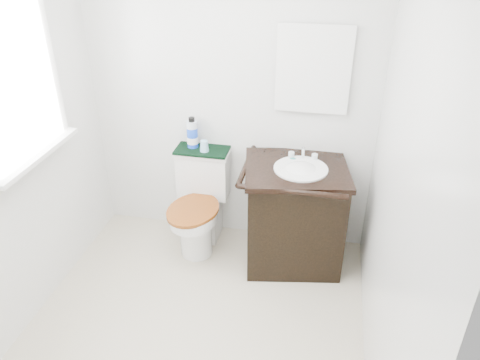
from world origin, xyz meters
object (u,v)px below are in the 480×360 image
(vanity, at_px, (294,212))
(trash_bin, at_px, (272,227))
(cup, at_px, (204,146))
(mouthwash_bottle, at_px, (192,134))
(toilet, at_px, (200,207))

(vanity, height_order, trash_bin, vanity)
(vanity, distance_m, cup, 0.85)
(mouthwash_bottle, distance_m, cup, 0.14)
(toilet, height_order, cup, cup)
(mouthwash_bottle, bearing_deg, toilet, -61.72)
(toilet, bearing_deg, trash_bin, 12.91)
(toilet, height_order, trash_bin, toilet)
(vanity, height_order, cup, vanity)
(vanity, xyz_separation_m, trash_bin, (-0.18, 0.20, -0.29))
(toilet, xyz_separation_m, mouthwash_bottle, (-0.08, 0.15, 0.57))
(trash_bin, relative_size, cup, 3.13)
(vanity, bearing_deg, toilet, 175.07)
(trash_bin, distance_m, mouthwash_bottle, 1.01)
(mouthwash_bottle, bearing_deg, vanity, -14.38)
(vanity, height_order, mouthwash_bottle, mouthwash_bottle)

